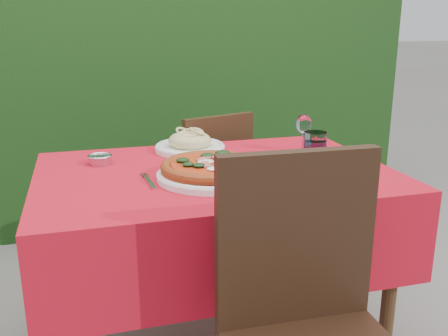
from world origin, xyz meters
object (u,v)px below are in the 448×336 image
object	(u,v)px
chair_near	(309,318)
pasta_plate	(190,144)
fork	(150,182)
steel_ramekin	(100,160)
chair_far	(209,183)
water_glass	(315,148)
wine_glass	(304,125)
pizza_plate	(211,169)

from	to	relation	value
chair_near	pasta_plate	distance (m)	1.01
fork	steel_ramekin	world-z (taller)	steel_ramekin
chair_near	chair_far	xyz separation A→B (m)	(0.08, 1.32, -0.07)
pasta_plate	water_glass	world-z (taller)	water_glass
water_glass	wine_glass	bearing A→B (deg)	82.52
chair_near	steel_ramekin	size ratio (longest dim) A/B	11.47
chair_near	fork	xyz separation A→B (m)	(-0.31, 0.59, 0.20)
pizza_plate	wine_glass	distance (m)	0.53
chair_far	fork	bearing A→B (deg)	44.15
fork	water_glass	bearing A→B (deg)	5.24
pizza_plate	water_glass	xyz separation A→B (m)	(0.44, 0.11, 0.02)
water_glass	pizza_plate	bearing A→B (deg)	-166.05
steel_ramekin	water_glass	bearing A→B (deg)	-13.01
chair_near	pizza_plate	bearing A→B (deg)	101.88
chair_near	fork	distance (m)	0.70
chair_far	pasta_plate	world-z (taller)	chair_far
chair_far	pizza_plate	distance (m)	0.82
pasta_plate	wine_glass	xyz separation A→B (m)	(0.45, -0.14, 0.08)
chair_far	water_glass	xyz separation A→B (m)	(0.26, -0.63, 0.32)
pasta_plate	wine_glass	bearing A→B (deg)	-17.60
pizza_plate	water_glass	bearing A→B (deg)	13.95
wine_glass	steel_ramekin	distance (m)	0.82
water_glass	pasta_plate	bearing A→B (deg)	145.62
fork	chair_far	bearing A→B (deg)	58.43
pizza_plate	wine_glass	world-z (taller)	wine_glass
pizza_plate	steel_ramekin	distance (m)	0.46
wine_glass	steel_ramekin	world-z (taller)	wine_glass
chair_near	wine_glass	distance (m)	0.96
pasta_plate	wine_glass	size ratio (longest dim) A/B	1.86
chair_far	water_glass	world-z (taller)	water_glass
chair_near	pizza_plate	distance (m)	0.63
pasta_plate	water_glass	xyz separation A→B (m)	(0.43, -0.29, 0.02)
water_glass	wine_glass	distance (m)	0.16
chair_near	fork	bearing A→B (deg)	119.97
chair_far	fork	distance (m)	0.88
chair_near	pasta_plate	bearing A→B (deg)	97.17
wine_glass	water_glass	bearing A→B (deg)	-97.48
pasta_plate	pizza_plate	bearing A→B (deg)	-91.66
pasta_plate	fork	distance (m)	0.45
pasta_plate	steel_ramekin	size ratio (longest dim) A/B	3.49
water_glass	wine_glass	size ratio (longest dim) A/B	0.73
chair_near	steel_ramekin	xyz separation A→B (m)	(-0.46, 0.87, 0.22)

